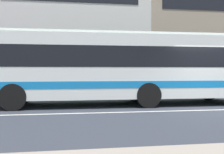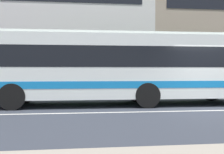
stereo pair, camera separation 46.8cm
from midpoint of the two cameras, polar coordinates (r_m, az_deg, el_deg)
The scene contains 4 objects.
ground_plane at distance 10.75m, azimuth 20.11°, elevation -6.62°, with size 160.00×160.00×0.00m, color #343944.
lane_centre_line at distance 10.75m, azimuth 20.11°, elevation -6.60°, with size 60.00×0.16×0.01m, color silver.
hedge_row_far at distance 16.02m, azimuth 12.07°, elevation -2.51°, with size 16.04×1.10×0.84m, color #255E1D.
transit_bus at distance 11.67m, azimuth 1.85°, elevation 2.38°, with size 11.04×2.70×3.06m.
Camera 1 is at (-5.45, -9.25, 1.45)m, focal length 42.88 mm.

